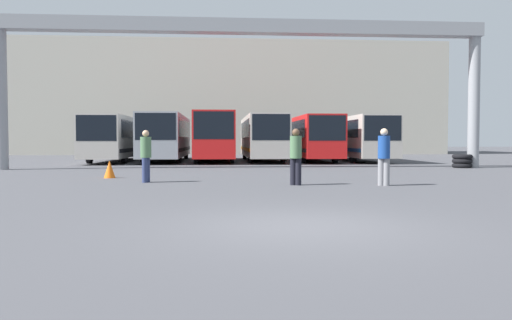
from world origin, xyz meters
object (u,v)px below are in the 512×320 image
bus_slot_0 (118,136)px  pedestrian_mid_right (146,155)px  bus_slot_3 (262,136)px  traffic_cone (110,169)px  bus_slot_1 (167,135)px  tire_stack (462,161)px  pedestrian_near_left (384,155)px  pedestrian_near_center (296,155)px  bus_slot_4 (310,136)px  bus_slot_2 (215,134)px  bus_slot_5 (355,136)px

bus_slot_0 → pedestrian_mid_right: size_ratio=6.74×
bus_slot_3 → traffic_cone: size_ratio=18.40×
traffic_cone → pedestrian_mid_right: bearing=-51.6°
bus_slot_1 → tire_stack: bus_slot_1 is taller
bus_slot_3 → pedestrian_near_left: (2.24, -19.86, -0.82)m
bus_slot_0 → pedestrian_near_center: bus_slot_0 is taller
pedestrian_mid_right → tire_stack: size_ratio=1.75×
bus_slot_4 → bus_slot_1: bearing=176.3°
bus_slot_2 → pedestrian_mid_right: bus_slot_2 is taller
pedestrian_near_center → bus_slot_5: bearing=-86.2°
bus_slot_5 → pedestrian_near_left: bus_slot_5 is taller
pedestrian_near_left → bus_slot_1: bearing=144.2°
bus_slot_3 → tire_stack: size_ratio=12.00×
bus_slot_2 → tire_stack: 16.19m
pedestrian_near_left → pedestrian_mid_right: pedestrian_near_left is taller
bus_slot_5 → tire_stack: 10.36m
bus_slot_4 → pedestrian_mid_right: size_ratio=6.08×
bus_slot_2 → pedestrian_near_center: (2.80, -18.71, -0.90)m
pedestrian_near_left → traffic_cone: (-9.58, 4.00, -0.65)m
pedestrian_near_center → tire_stack: (10.47, 9.56, -0.62)m
bus_slot_3 → traffic_cone: bearing=-114.8°
bus_slot_0 → bus_slot_4: (13.53, -0.60, 0.02)m
traffic_cone → bus_slot_1: bearing=87.9°
traffic_cone → pedestrian_near_center: bearing=-28.1°
bus_slot_4 → bus_slot_5: bus_slot_5 is taller
bus_slot_3 → tire_stack: bus_slot_3 is taller
bus_slot_0 → bus_slot_1: bearing=1.0°
bus_slot_0 → bus_slot_1: bus_slot_1 is taller
bus_slot_1 → pedestrian_near_center: (6.19, -19.44, -0.84)m
pedestrian_mid_right → bus_slot_1: bearing=21.6°
bus_slot_4 → bus_slot_2: bearing=-179.5°
bus_slot_0 → bus_slot_3: 10.15m
pedestrian_near_center → pedestrian_near_left: (2.82, -0.39, 0.00)m
pedestrian_mid_right → pedestrian_near_left: bearing=-85.2°
bus_slot_1 → bus_slot_5: bearing=-0.5°
bus_slot_2 → pedestrian_near_left: (5.62, -19.10, -0.90)m
pedestrian_mid_right → traffic_cone: size_ratio=2.69×
pedestrian_near_left → traffic_cone: size_ratio=2.74×
bus_slot_3 → pedestrian_near_left: 20.00m
bus_slot_0 → pedestrian_near_left: size_ratio=6.63×
bus_slot_0 → bus_slot_5: bearing=-0.2°
bus_slot_5 → traffic_cone: bearing=-131.9°
bus_slot_3 → pedestrian_mid_right: (-5.63, -18.02, -0.84)m
bus_slot_1 → bus_slot_2: 3.46m
bus_slot_2 → bus_slot_5: 10.17m
bus_slot_3 → bus_slot_4: size_ratio=1.13×
bus_slot_0 → pedestrian_near_left: 23.34m
bus_slot_3 → bus_slot_0: bearing=-179.5°
bus_slot_4 → pedestrian_near_left: (-1.14, -19.16, -0.78)m
bus_slot_3 → bus_slot_4: (3.38, -0.69, -0.04)m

